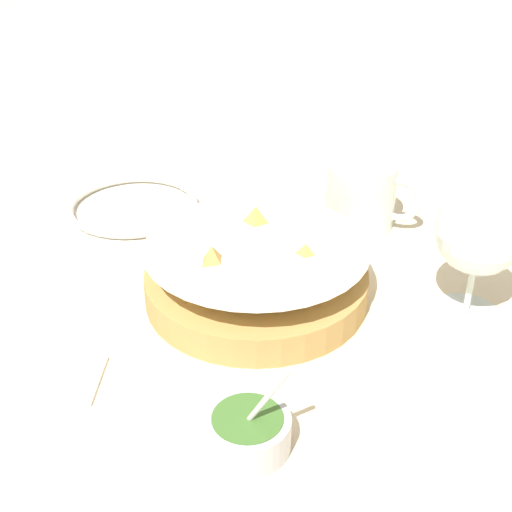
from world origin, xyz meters
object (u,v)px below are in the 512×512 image
Objects in this scene: wine_glass at (480,235)px; beer_mug at (362,196)px; sauce_cup at (248,430)px; food_basket at (256,275)px; side_plate at (134,208)px.

beer_mug is (-0.16, 0.15, -0.06)m from wine_glass.
beer_mug is at bearing 92.45° from sauce_cup.
food_basket is 1.67× the size of wine_glass.
wine_glass is 0.81× the size of side_plate.
sauce_cup reaches higher than beer_mug.
food_basket reaches higher than beer_mug.
sauce_cup is at bearing -87.55° from beer_mug.
beer_mug is at bearing 136.43° from wine_glass.
food_basket is at bearing 110.79° from sauce_cup.
beer_mug is at bearing 16.85° from side_plate.
wine_glass is 0.47m from side_plate.
food_basket is 0.22m from sauce_cup.
wine_glass reaches higher than side_plate.
sauce_cup reaches higher than food_basket.
sauce_cup is at bearing -46.98° from side_plate.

